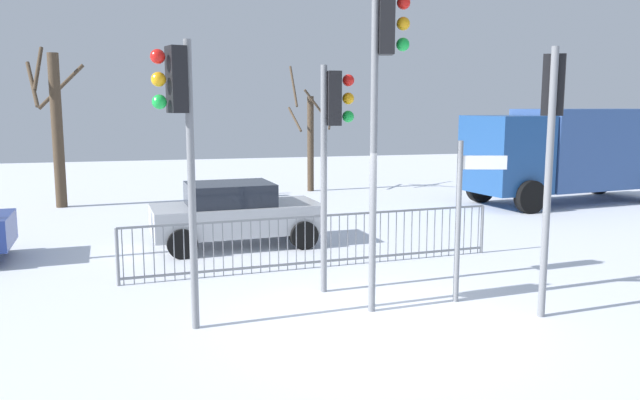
{
  "coord_description": "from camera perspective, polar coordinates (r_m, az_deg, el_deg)",
  "views": [
    {
      "loc": [
        -3.11,
        -8.44,
        3.21
      ],
      "look_at": [
        -0.3,
        2.17,
        1.56
      ],
      "focal_mm": 35.35,
      "sensor_mm": 36.0,
      "label": 1
    }
  ],
  "objects": [
    {
      "name": "ground_plane",
      "position": [
        9.55,
        5.18,
        -11.14
      ],
      "size": [
        60.0,
        60.0,
        0.0
      ],
      "primitive_type": "plane",
      "color": "white"
    },
    {
      "name": "traffic_light_mid_right",
      "position": [
        10.65,
        1.16,
        6.56
      ],
      "size": [
        0.57,
        0.34,
        3.88
      ],
      "rotation": [
        0.0,
        0.0,
        4.62
      ],
      "color": "slate",
      "rests_on": "ground"
    },
    {
      "name": "traffic_light_rear_right",
      "position": [
        9.63,
        5.79,
        10.95
      ],
      "size": [
        0.56,
        0.36,
        4.96
      ],
      "rotation": [
        0.0,
        0.0,
        4.48
      ],
      "color": "slate",
      "rests_on": "ground"
    },
    {
      "name": "traffic_light_foreground_right",
      "position": [
        8.94,
        -12.63,
        7.08
      ],
      "size": [
        0.55,
        0.37,
        4.11
      ],
      "rotation": [
        0.0,
        0.0,
        1.85
      ],
      "color": "slate",
      "rests_on": "ground"
    },
    {
      "name": "traffic_light_mid_left",
      "position": [
        10.07,
        20.2,
        6.7
      ],
      "size": [
        0.43,
        0.5,
        4.06
      ],
      "rotation": [
        0.0,
        0.0,
        5.69
      ],
      "color": "slate",
      "rests_on": "ground"
    },
    {
      "name": "direction_sign_post",
      "position": [
        10.46,
        12.8,
        -1.07
      ],
      "size": [
        0.76,
        0.27,
        2.66
      ],
      "rotation": [
        0.0,
        0.0,
        -0.29
      ],
      "color": "slate",
      "rests_on": "ground"
    },
    {
      "name": "pedestrian_guard_railing",
      "position": [
        12.54,
        -0.18,
        -3.69
      ],
      "size": [
        7.66,
        0.7,
        1.07
      ],
      "rotation": [
        0.0,
        0.0,
        0.08
      ],
      "color": "slate",
      "rests_on": "ground"
    },
    {
      "name": "car_silver_trailing",
      "position": [
        14.58,
        -7.71,
        -1.18
      ],
      "size": [
        3.92,
        2.18,
        1.47
      ],
      "rotation": [
        0.0,
        0.0,
        0.08
      ],
      "color": "#B2B5BA",
      "rests_on": "ground"
    },
    {
      "name": "delivery_truck",
      "position": [
        22.43,
        21.68,
        4.18
      ],
      "size": [
        7.31,
        3.54,
        3.1
      ],
      "rotation": [
        0.0,
        0.0,
        3.28
      ],
      "color": "#33518C",
      "rests_on": "ground"
    },
    {
      "name": "bare_tree_left",
      "position": [
        21.53,
        -22.8,
        6.27
      ],
      "size": [
        1.73,
        1.73,
        5.04
      ],
      "color": "#473828",
      "rests_on": "ground"
    },
    {
      "name": "bare_tree_centre",
      "position": [
        23.69,
        -0.89,
        5.73
      ],
      "size": [
        1.69,
        1.61,
        4.69
      ],
      "color": "#473828",
      "rests_on": "ground"
    }
  ]
}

